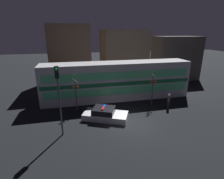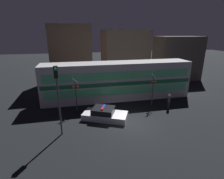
{
  "view_description": "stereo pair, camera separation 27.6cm",
  "coord_description": "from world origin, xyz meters",
  "px_view_note": "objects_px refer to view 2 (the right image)",
  "views": [
    {
      "loc": [
        -5.01,
        -13.43,
        8.02
      ],
      "look_at": [
        -0.94,
        4.21,
        2.06
      ],
      "focal_mm": 28.0,
      "sensor_mm": 36.0,
      "label": 1
    },
    {
      "loc": [
        -4.74,
        -13.49,
        8.02
      ],
      "look_at": [
        -0.94,
        4.21,
        2.06
      ],
      "focal_mm": 28.0,
      "sensor_mm": 36.0,
      "label": 2
    }
  ],
  "objects_px": {
    "pedestrian": "(169,101)",
    "crossing_signal_near": "(153,86)",
    "police_car": "(105,114)",
    "train": "(117,81)",
    "traffic_light_corner": "(58,89)"
  },
  "relations": [
    {
      "from": "train",
      "to": "pedestrian",
      "type": "height_order",
      "value": "train"
    },
    {
      "from": "train",
      "to": "crossing_signal_near",
      "type": "bearing_deg",
      "value": -41.62
    },
    {
      "from": "pedestrian",
      "to": "crossing_signal_near",
      "type": "height_order",
      "value": "crossing_signal_near"
    },
    {
      "from": "train",
      "to": "traffic_light_corner",
      "type": "distance_m",
      "value": 9.76
    },
    {
      "from": "train",
      "to": "pedestrian",
      "type": "relative_size",
      "value": 10.74
    },
    {
      "from": "pedestrian",
      "to": "traffic_light_corner",
      "type": "distance_m",
      "value": 11.9
    },
    {
      "from": "train",
      "to": "traffic_light_corner",
      "type": "height_order",
      "value": "traffic_light_corner"
    },
    {
      "from": "police_car",
      "to": "pedestrian",
      "type": "distance_m",
      "value": 7.31
    },
    {
      "from": "pedestrian",
      "to": "train",
      "type": "bearing_deg",
      "value": 137.3
    },
    {
      "from": "pedestrian",
      "to": "crossing_signal_near",
      "type": "relative_size",
      "value": 0.43
    },
    {
      "from": "police_car",
      "to": "traffic_light_corner",
      "type": "bearing_deg",
      "value": -128.56
    },
    {
      "from": "police_car",
      "to": "crossing_signal_near",
      "type": "bearing_deg",
      "value": 45.3
    },
    {
      "from": "crossing_signal_near",
      "to": "traffic_light_corner",
      "type": "distance_m",
      "value": 10.8
    },
    {
      "from": "police_car",
      "to": "train",
      "type": "bearing_deg",
      "value": 88.99
    },
    {
      "from": "train",
      "to": "crossing_signal_near",
      "type": "distance_m",
      "value": 4.53
    }
  ]
}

